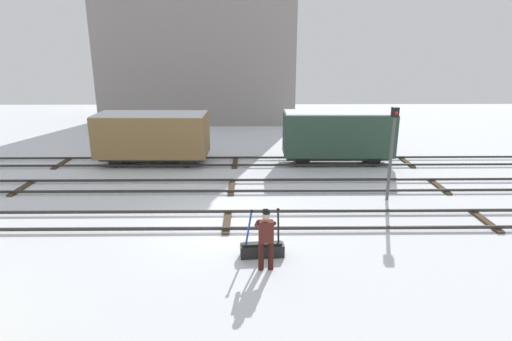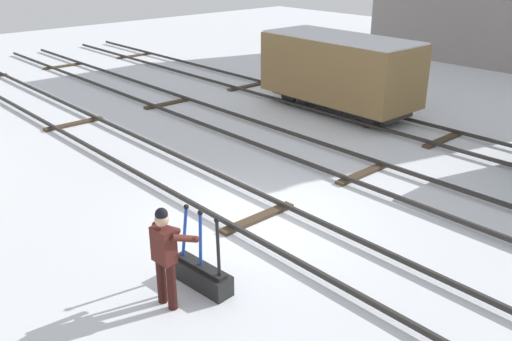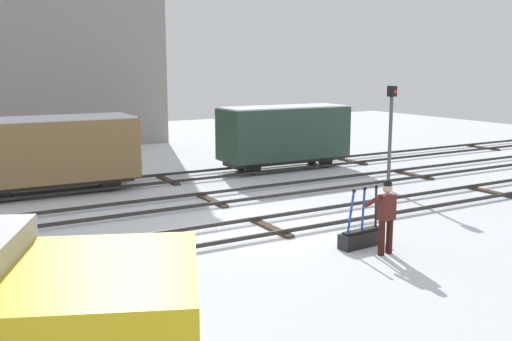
# 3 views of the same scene
# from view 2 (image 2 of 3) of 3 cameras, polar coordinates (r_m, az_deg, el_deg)

# --- Properties ---
(ground_plane) EXTENTS (60.00, 60.00, 0.00)m
(ground_plane) POSITION_cam_2_polar(r_m,az_deg,el_deg) (11.66, 0.19, -5.13)
(ground_plane) COLOR silver
(track_main_line) EXTENTS (44.00, 1.94, 0.18)m
(track_main_line) POSITION_cam_2_polar(r_m,az_deg,el_deg) (11.61, 0.19, -4.66)
(track_main_line) COLOR #2D2B28
(track_main_line) RESTS_ON ground_plane
(track_siding_near) EXTENTS (44.00, 1.94, 0.18)m
(track_siding_near) POSITION_cam_2_polar(r_m,az_deg,el_deg) (14.08, 11.14, -0.04)
(track_siding_near) COLOR #2D2B28
(track_siding_near) RESTS_ON ground_plane
(track_siding_far) EXTENTS (44.00, 1.94, 0.18)m
(track_siding_far) POSITION_cam_2_polar(r_m,az_deg,el_deg) (17.14, 18.94, 3.27)
(track_siding_far) COLOR #2D2B28
(track_siding_far) RESTS_ON ground_plane
(switch_lever_frame) EXTENTS (1.27, 0.46, 1.45)m
(switch_lever_frame) POSITION_cam_2_polar(r_m,az_deg,el_deg) (9.50, -5.74, -10.56)
(switch_lever_frame) COLOR black
(switch_lever_frame) RESTS_ON ground_plane
(rail_worker) EXTENTS (0.57, 0.67, 1.75)m
(rail_worker) POSITION_cam_2_polar(r_m,az_deg,el_deg) (8.73, -9.40, -8.30)
(rail_worker) COLOR #351511
(rail_worker) RESTS_ON ground_plane
(freight_car_back_track) EXTENTS (5.49, 2.36, 2.59)m
(freight_car_back_track) POSITION_cam_2_polar(r_m,az_deg,el_deg) (18.98, 8.65, 10.33)
(freight_car_back_track) COLOR #2D2B28
(freight_car_back_track) RESTS_ON ground_plane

